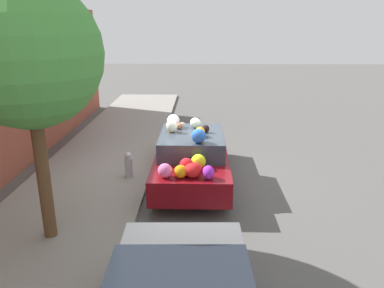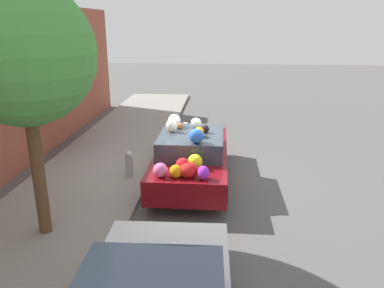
{
  "view_description": "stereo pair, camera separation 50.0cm",
  "coord_description": "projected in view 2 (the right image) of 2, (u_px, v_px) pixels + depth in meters",
  "views": [
    {
      "loc": [
        -9.21,
        -0.26,
        4.0
      ],
      "look_at": [
        0.0,
        -0.03,
        1.02
      ],
      "focal_mm": 35.0,
      "sensor_mm": 36.0,
      "label": 1
    },
    {
      "loc": [
        -9.19,
        -0.75,
        4.0
      ],
      "look_at": [
        0.0,
        -0.03,
        1.02
      ],
      "focal_mm": 35.0,
      "sensor_mm": 36.0,
      "label": 2
    }
  ],
  "objects": [
    {
      "name": "ground_plane",
      "position": [
        191.0,
        180.0,
        10.0
      ],
      "size": [
        60.0,
        60.0,
        0.0
      ],
      "primitive_type": "plane",
      "color": "#565451"
    },
    {
      "name": "sidewalk_curb",
      "position": [
        92.0,
        175.0,
        10.19
      ],
      "size": [
        24.0,
        3.2,
        0.1
      ],
      "color": "gray",
      "rests_on": "ground"
    },
    {
      "name": "building_facade",
      "position": [
        5.0,
        92.0,
        9.82
      ],
      "size": [
        18.0,
        1.2,
        4.58
      ],
      "color": "#9E4C38",
      "rests_on": "ground"
    },
    {
      "name": "street_tree",
      "position": [
        22.0,
        54.0,
        6.33
      ],
      "size": [
        2.51,
        2.51,
        4.67
      ],
      "color": "brown",
      "rests_on": "sidewalk_curb"
    },
    {
      "name": "fire_hydrant",
      "position": [
        129.0,
        164.0,
        9.9
      ],
      "size": [
        0.2,
        0.2,
        0.7
      ],
      "color": "#B2B2B7",
      "rests_on": "sidewalk_curb"
    },
    {
      "name": "art_car",
      "position": [
        192.0,
        155.0,
        9.69
      ],
      "size": [
        4.41,
        1.85,
        1.69
      ],
      "rotation": [
        0.0,
        0.0,
        0.0
      ],
      "color": "maroon",
      "rests_on": "ground"
    }
  ]
}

